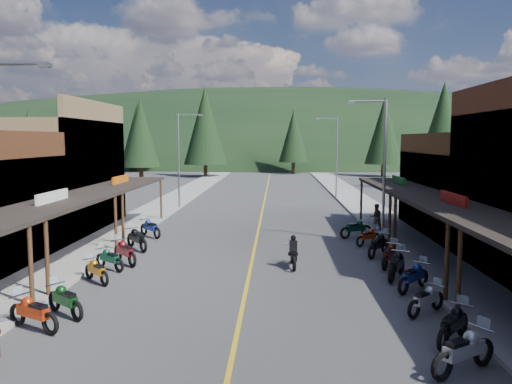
# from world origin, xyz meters

# --- Properties ---
(ground) EXTENTS (220.00, 220.00, 0.00)m
(ground) POSITION_xyz_m (0.00, 0.00, 0.00)
(ground) COLOR #38383A
(ground) RESTS_ON ground
(centerline) EXTENTS (0.15, 90.00, 0.01)m
(centerline) POSITION_xyz_m (0.00, 20.00, 0.01)
(centerline) COLOR gold
(centerline) RESTS_ON ground
(sidewalk_west) EXTENTS (3.40, 94.00, 0.15)m
(sidewalk_west) POSITION_xyz_m (-8.70, 20.00, 0.07)
(sidewalk_west) COLOR gray
(sidewalk_west) RESTS_ON ground
(sidewalk_east) EXTENTS (3.40, 94.00, 0.15)m
(sidewalk_east) POSITION_xyz_m (8.70, 20.00, 0.07)
(sidewalk_east) COLOR gray
(sidewalk_east) RESTS_ON ground
(shop_west_3) EXTENTS (10.90, 10.20, 8.20)m
(shop_west_3) POSITION_xyz_m (-13.78, 11.30, 3.52)
(shop_west_3) COLOR brown
(shop_west_3) RESTS_ON ground
(shop_east_3) EXTENTS (10.90, 10.20, 6.20)m
(shop_east_3) POSITION_xyz_m (13.75, 11.30, 2.53)
(shop_east_3) COLOR #4C2D16
(shop_east_3) RESTS_ON ground
(streetlight_1) EXTENTS (2.16, 0.18, 8.00)m
(streetlight_1) POSITION_xyz_m (-6.95, 22.00, 4.46)
(streetlight_1) COLOR gray
(streetlight_1) RESTS_ON ground
(streetlight_2) EXTENTS (2.16, 0.18, 8.00)m
(streetlight_2) POSITION_xyz_m (6.95, 8.00, 4.46)
(streetlight_2) COLOR gray
(streetlight_2) RESTS_ON ground
(streetlight_3) EXTENTS (2.16, 0.18, 8.00)m
(streetlight_3) POSITION_xyz_m (6.95, 30.00, 4.46)
(streetlight_3) COLOR gray
(streetlight_3) RESTS_ON ground
(ridge_hill) EXTENTS (310.00, 140.00, 60.00)m
(ridge_hill) POSITION_xyz_m (0.00, 135.00, 0.00)
(ridge_hill) COLOR black
(ridge_hill) RESTS_ON ground
(pine_0) EXTENTS (5.04, 5.04, 11.00)m
(pine_0) POSITION_xyz_m (-40.00, 62.00, 6.48)
(pine_0) COLOR black
(pine_0) RESTS_ON ground
(pine_1) EXTENTS (5.88, 5.88, 12.50)m
(pine_1) POSITION_xyz_m (-24.00, 70.00, 7.24)
(pine_1) COLOR black
(pine_1) RESTS_ON ground
(pine_2) EXTENTS (6.72, 6.72, 14.00)m
(pine_2) POSITION_xyz_m (-10.00, 58.00, 7.99)
(pine_2) COLOR black
(pine_2) RESTS_ON ground
(pine_3) EXTENTS (5.04, 5.04, 11.00)m
(pine_3) POSITION_xyz_m (4.00, 66.00, 6.48)
(pine_3) COLOR black
(pine_3) RESTS_ON ground
(pine_4) EXTENTS (5.88, 5.88, 12.50)m
(pine_4) POSITION_xyz_m (18.00, 60.00, 7.24)
(pine_4) COLOR black
(pine_4) RESTS_ON ground
(pine_5) EXTENTS (6.72, 6.72, 14.00)m
(pine_5) POSITION_xyz_m (34.00, 72.00, 7.99)
(pine_5) COLOR black
(pine_5) RESTS_ON ground
(pine_7) EXTENTS (5.88, 5.88, 12.50)m
(pine_7) POSITION_xyz_m (-32.00, 76.00, 7.24)
(pine_7) COLOR black
(pine_7) RESTS_ON ground
(pine_8) EXTENTS (4.48, 4.48, 10.00)m
(pine_8) POSITION_xyz_m (-22.00, 40.00, 5.98)
(pine_8) COLOR black
(pine_8) RESTS_ON ground
(pine_9) EXTENTS (4.93, 4.93, 10.80)m
(pine_9) POSITION_xyz_m (24.00, 45.00, 6.38)
(pine_9) COLOR black
(pine_9) RESTS_ON ground
(pine_10) EXTENTS (5.38, 5.38, 11.60)m
(pine_10) POSITION_xyz_m (-18.00, 50.00, 6.78)
(pine_10) COLOR black
(pine_10) RESTS_ON ground
(pine_11) EXTENTS (5.82, 5.82, 12.40)m
(pine_11) POSITION_xyz_m (20.00, 38.00, 7.19)
(pine_11) COLOR black
(pine_11) RESTS_ON ground
(bike_west_5) EXTENTS (2.26, 1.65, 1.24)m
(bike_west_5) POSITION_xyz_m (-6.24, -5.27, 0.62)
(bike_west_5) COLOR red
(bike_west_5) RESTS_ON ground
(bike_west_6) EXTENTS (2.07, 1.86, 1.20)m
(bike_west_6) POSITION_xyz_m (-5.79, -4.00, 0.60)
(bike_west_6) COLOR #0C3C14
(bike_west_6) RESTS_ON ground
(bike_west_7) EXTENTS (1.84, 1.84, 1.12)m
(bike_west_7) POSITION_xyz_m (-6.15, -0.14, 0.56)
(bike_west_7) COLOR #B4680C
(bike_west_7) RESTS_ON ground
(bike_west_8) EXTENTS (1.97, 1.71, 1.13)m
(bike_west_8) POSITION_xyz_m (-6.29, 1.87, 0.56)
(bike_west_8) COLOR #0E492F
(bike_west_8) RESTS_ON ground
(bike_west_9) EXTENTS (2.05, 2.21, 1.29)m
(bike_west_9) POSITION_xyz_m (-5.94, 2.96, 0.65)
(bike_west_9) COLOR maroon
(bike_west_9) RESTS_ON ground
(bike_west_10) EXTENTS (2.06, 2.28, 1.32)m
(bike_west_10) POSITION_xyz_m (-6.21, 5.95, 0.66)
(bike_west_10) COLOR black
(bike_west_10) RESTS_ON ground
(bike_west_11) EXTENTS (2.03, 2.07, 1.24)m
(bike_west_11) POSITION_xyz_m (-6.39, 9.46, 0.62)
(bike_west_11) COLOR navy
(bike_west_11) RESTS_ON ground
(bike_east_4) EXTENTS (2.28, 1.86, 1.28)m
(bike_east_4) POSITION_xyz_m (5.85, -7.59, 0.64)
(bike_east_4) COLOR #AAAAB0
(bike_east_4) RESTS_ON ground
(bike_east_5) EXTENTS (1.89, 2.11, 1.22)m
(bike_east_5) POSITION_xyz_m (6.24, -5.72, 0.61)
(bike_east_5) COLOR black
(bike_east_5) RESTS_ON ground
(bike_east_6) EXTENTS (1.89, 1.77, 1.11)m
(bike_east_6) POSITION_xyz_m (6.18, -3.33, 0.55)
(bike_east_6) COLOR #AEADB3
(bike_east_6) RESTS_ON ground
(bike_east_7) EXTENTS (1.99, 2.05, 1.22)m
(bike_east_7) POSITION_xyz_m (6.47, -0.70, 0.61)
(bike_east_7) COLOR navy
(bike_east_7) RESTS_ON ground
(bike_east_8) EXTENTS (1.72, 2.39, 1.31)m
(bike_east_8) POSITION_xyz_m (6.21, 0.93, 0.66)
(bike_east_8) COLOR black
(bike_east_8) RESTS_ON ground
(bike_east_9) EXTENTS (1.62, 2.21, 1.21)m
(bike_east_9) POSITION_xyz_m (6.36, 2.91, 0.61)
(bike_east_9) COLOR maroon
(bike_east_9) RESTS_ON ground
(bike_east_10) EXTENTS (1.92, 2.31, 1.30)m
(bike_east_10) POSITION_xyz_m (6.29, 5.03, 0.65)
(bike_east_10) COLOR black
(bike_east_10) RESTS_ON ground
(bike_east_11) EXTENTS (1.86, 1.75, 1.10)m
(bike_east_11) POSITION_xyz_m (6.24, 7.59, 0.55)
(bike_east_11) COLOR #AC360C
(bike_east_11) RESTS_ON ground
(bike_east_12) EXTENTS (2.26, 1.69, 1.25)m
(bike_east_12) POSITION_xyz_m (5.89, 9.70, 0.62)
(bike_east_12) COLOR #0B3B24
(bike_east_12) RESTS_ON ground
(rider_on_bike) EXTENTS (0.77, 2.06, 1.55)m
(rider_on_bike) POSITION_xyz_m (1.94, 2.69, 0.62)
(rider_on_bike) COLOR black
(rider_on_bike) RESTS_ON ground
(pedestrian_east_b) EXTENTS (0.84, 0.51, 1.66)m
(pedestrian_east_b) POSITION_xyz_m (7.43, 11.63, 0.98)
(pedestrian_east_b) COLOR brown
(pedestrian_east_b) RESTS_ON sidewalk_east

